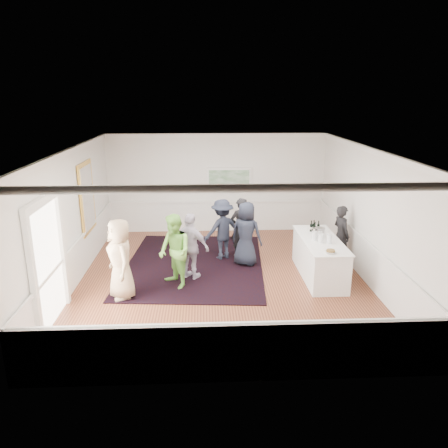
{
  "coord_description": "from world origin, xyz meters",
  "views": [
    {
      "loc": [
        -0.42,
        -9.91,
        4.4
      ],
      "look_at": [
        0.06,
        0.2,
        1.36
      ],
      "focal_mm": 35.0,
      "sensor_mm": 36.0,
      "label": 1
    }
  ],
  "objects_px": {
    "guest_tan": "(120,259)",
    "serving_table": "(319,258)",
    "guest_lilac": "(191,247)",
    "guest_dark_b": "(241,228)",
    "nut_bowl": "(331,252)",
    "guest_green": "(175,251)",
    "guest_dark_a": "(222,229)",
    "guest_navy": "(246,234)",
    "bartender": "(341,235)",
    "ice_bucket": "(320,233)"
  },
  "relations": [
    {
      "from": "guest_lilac",
      "to": "guest_dark_a",
      "type": "height_order",
      "value": "guest_dark_a"
    },
    {
      "from": "guest_dark_a",
      "to": "ice_bucket",
      "type": "xyz_separation_m",
      "value": [
        2.35,
        -1.21,
        0.25
      ]
    },
    {
      "from": "guest_green",
      "to": "ice_bucket",
      "type": "height_order",
      "value": "guest_green"
    },
    {
      "from": "guest_dark_b",
      "to": "nut_bowl",
      "type": "xyz_separation_m",
      "value": [
        1.81,
        -2.47,
        0.17
      ]
    },
    {
      "from": "bartender",
      "to": "nut_bowl",
      "type": "relative_size",
      "value": 6.67
    },
    {
      "from": "serving_table",
      "to": "bartender",
      "type": "xyz_separation_m",
      "value": [
        0.78,
        0.83,
        0.31
      ]
    },
    {
      "from": "guest_tan",
      "to": "guest_dark_a",
      "type": "relative_size",
      "value": 1.09
    },
    {
      "from": "guest_tan",
      "to": "guest_dark_a",
      "type": "distance_m",
      "value": 3.28
    },
    {
      "from": "guest_dark_a",
      "to": "ice_bucket",
      "type": "relative_size",
      "value": 6.46
    },
    {
      "from": "guest_green",
      "to": "nut_bowl",
      "type": "bearing_deg",
      "value": 48.52
    },
    {
      "from": "guest_tan",
      "to": "guest_lilac",
      "type": "height_order",
      "value": "guest_tan"
    },
    {
      "from": "guest_tan",
      "to": "serving_table",
      "type": "bearing_deg",
      "value": 74.96
    },
    {
      "from": "guest_green",
      "to": "guest_navy",
      "type": "relative_size",
      "value": 1.02
    },
    {
      "from": "guest_green",
      "to": "guest_dark_b",
      "type": "distance_m",
      "value": 2.57
    },
    {
      "from": "guest_green",
      "to": "guest_dark_a",
      "type": "relative_size",
      "value": 1.05
    },
    {
      "from": "serving_table",
      "to": "guest_lilac",
      "type": "distance_m",
      "value": 3.19
    },
    {
      "from": "guest_lilac",
      "to": "nut_bowl",
      "type": "relative_size",
      "value": 6.91
    },
    {
      "from": "guest_green",
      "to": "ice_bucket",
      "type": "relative_size",
      "value": 6.75
    },
    {
      "from": "guest_navy",
      "to": "guest_dark_b",
      "type": "bearing_deg",
      "value": -55.27
    },
    {
      "from": "guest_green",
      "to": "nut_bowl",
      "type": "relative_size",
      "value": 7.31
    },
    {
      "from": "bartender",
      "to": "guest_dark_a",
      "type": "distance_m",
      "value": 3.17
    },
    {
      "from": "guest_green",
      "to": "bartender",
      "type": "bearing_deg",
      "value": 73.62
    },
    {
      "from": "serving_table",
      "to": "guest_dark_a",
      "type": "xyz_separation_m",
      "value": [
        -2.35,
        1.35,
        0.35
      ]
    },
    {
      "from": "guest_lilac",
      "to": "guest_dark_b",
      "type": "distance_m",
      "value": 1.99
    },
    {
      "from": "guest_lilac",
      "to": "guest_dark_b",
      "type": "relative_size",
      "value": 0.99
    },
    {
      "from": "guest_navy",
      "to": "guest_tan",
      "type": "bearing_deg",
      "value": 57.67
    },
    {
      "from": "bartender",
      "to": "nut_bowl",
      "type": "bearing_deg",
      "value": 137.03
    },
    {
      "from": "guest_green",
      "to": "ice_bucket",
      "type": "bearing_deg",
      "value": 66.39
    },
    {
      "from": "guest_navy",
      "to": "guest_green",
      "type": "bearing_deg",
      "value": 61.97
    },
    {
      "from": "bartender",
      "to": "guest_dark_a",
      "type": "bearing_deg",
      "value": 61.84
    },
    {
      "from": "serving_table",
      "to": "ice_bucket",
      "type": "bearing_deg",
      "value": 89.93
    },
    {
      "from": "guest_dark_a",
      "to": "ice_bucket",
      "type": "height_order",
      "value": "guest_dark_a"
    },
    {
      "from": "bartender",
      "to": "guest_lilac",
      "type": "height_order",
      "value": "guest_lilac"
    },
    {
      "from": "guest_navy",
      "to": "nut_bowl",
      "type": "bearing_deg",
      "value": 158.86
    },
    {
      "from": "guest_lilac",
      "to": "guest_dark_a",
      "type": "bearing_deg",
      "value": -91.13
    },
    {
      "from": "guest_green",
      "to": "nut_bowl",
      "type": "distance_m",
      "value": 3.55
    },
    {
      "from": "guest_lilac",
      "to": "nut_bowl",
      "type": "distance_m",
      "value": 3.3
    },
    {
      "from": "bartender",
      "to": "guest_dark_b",
      "type": "xyz_separation_m",
      "value": [
        -2.62,
        0.66,
        0.04
      ]
    },
    {
      "from": "guest_green",
      "to": "guest_lilac",
      "type": "bearing_deg",
      "value": 107.73
    },
    {
      "from": "guest_tan",
      "to": "guest_lilac",
      "type": "xyz_separation_m",
      "value": [
        1.52,
        0.96,
        -0.08
      ]
    },
    {
      "from": "serving_table",
      "to": "guest_dark_b",
      "type": "height_order",
      "value": "guest_dark_b"
    },
    {
      "from": "guest_dark_a",
      "to": "guest_navy",
      "type": "distance_m",
      "value": 0.77
    },
    {
      "from": "ice_bucket",
      "to": "guest_dark_a",
      "type": "bearing_deg",
      "value": 152.75
    },
    {
      "from": "serving_table",
      "to": "nut_bowl",
      "type": "distance_m",
      "value": 1.1
    },
    {
      "from": "serving_table",
      "to": "guest_lilac",
      "type": "bearing_deg",
      "value": 179.7
    },
    {
      "from": "guest_green",
      "to": "ice_bucket",
      "type": "distance_m",
      "value": 3.59
    },
    {
      "from": "guest_dark_a",
      "to": "serving_table",
      "type": "bearing_deg",
      "value": 123.81
    },
    {
      "from": "guest_tan",
      "to": "nut_bowl",
      "type": "height_order",
      "value": "guest_tan"
    },
    {
      "from": "guest_green",
      "to": "guest_navy",
      "type": "distance_m",
      "value": 2.22
    },
    {
      "from": "guest_green",
      "to": "nut_bowl",
      "type": "xyz_separation_m",
      "value": [
        3.51,
        -0.54,
        0.14
      ]
    }
  ]
}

